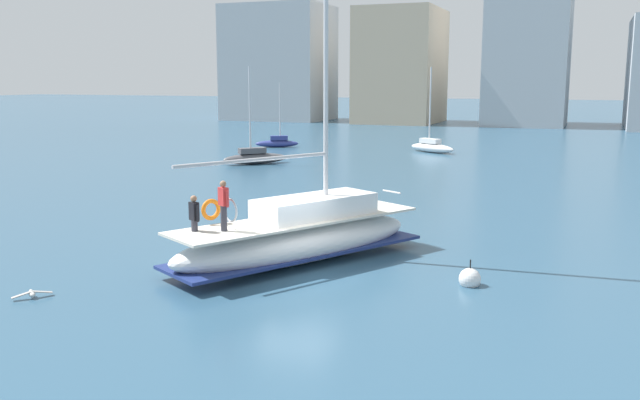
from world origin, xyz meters
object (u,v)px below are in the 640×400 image
moored_cutter_left (277,142)px  seagull (32,294)px  moored_catamaran (255,157)px  main_sailboat (300,235)px  moored_sloop_far (432,146)px  mooring_buoy (470,279)px

moored_cutter_left → seagull: 43.77m
moored_catamaran → moored_cutter_left: moored_catamaran is taller
moored_catamaran → moored_cutter_left: size_ratio=1.21×
main_sailboat → moored_cutter_left: main_sailboat is taller
main_sailboat → moored_cutter_left: (-17.48, 35.70, -0.46)m
moored_cutter_left → seagull: bearing=-74.1°
main_sailboat → seagull: bearing=-130.7°
main_sailboat → seagull: (-5.50, -6.40, -0.78)m
moored_sloop_far → mooring_buoy: moored_sloop_far is taller
moored_sloop_far → moored_cutter_left: moored_sloop_far is taller
seagull → mooring_buoy: mooring_buoy is taller
seagull → main_sailboat: bearing=49.3°
moored_sloop_far → moored_cutter_left: (-14.02, -0.66, -0.07)m
moored_catamaran → main_sailboat: bearing=-60.0°
moored_catamaran → moored_cutter_left: (-3.79, 11.97, -0.08)m
moored_cutter_left → mooring_buoy: bearing=-57.4°
moored_sloop_far → moored_catamaran: size_ratio=1.01×
main_sailboat → moored_catamaran: 27.40m
moored_catamaran → mooring_buoy: size_ratio=7.53×
moored_sloop_far → seagull: (-2.04, -42.76, -0.39)m
moored_catamaran → seagull: moored_catamaran is taller
main_sailboat → moored_catamaran: (-13.69, 23.73, -0.38)m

